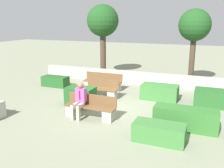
{
  "coord_description": "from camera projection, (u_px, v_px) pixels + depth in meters",
  "views": [
    {
      "loc": [
        3.89,
        -9.26,
        3.6
      ],
      "look_at": [
        -0.07,
        0.5,
        0.9
      ],
      "focal_mm": 40.0,
      "sensor_mm": 36.0,
      "label": 1
    }
  ],
  "objects": [
    {
      "name": "bench_left_side",
      "position": [
        101.0,
        91.0,
        11.87
      ],
      "size": [
        1.63,
        0.48,
        0.86
      ],
      "rotation": [
        0.0,
        0.0,
        0.14
      ],
      "color": "brown",
      "rests_on": "ground_plane"
    },
    {
      "name": "person_seated_man",
      "position": [
        80.0,
        98.0,
        9.35
      ],
      "size": [
        0.38,
        0.64,
        1.36
      ],
      "color": "#B2A893",
      "rests_on": "ground_plane"
    },
    {
      "name": "hedge_block_mid_left",
      "position": [
        81.0,
        96.0,
        10.77
      ],
      "size": [
        1.22,
        0.75,
        0.81
      ],
      "color": "#235623",
      "rests_on": "ground_plane"
    },
    {
      "name": "ground_plane",
      "position": [
        109.0,
        107.0,
        10.62
      ],
      "size": [
        60.0,
        60.0,
        0.0
      ],
      "primitive_type": "plane",
      "color": "gray"
    },
    {
      "name": "tree_center_left",
      "position": [
        195.0,
        27.0,
        13.64
      ],
      "size": [
        1.76,
        1.76,
        4.23
      ],
      "color": "#473828",
      "rests_on": "ground_plane"
    },
    {
      "name": "bench_front",
      "position": [
        90.0,
        109.0,
        9.44
      ],
      "size": [
        1.99,
        0.48,
        0.86
      ],
      "color": "brown",
      "rests_on": "ground_plane"
    },
    {
      "name": "hedge_block_far_left",
      "position": [
        160.0,
        92.0,
        11.62
      ],
      "size": [
        1.67,
        0.86,
        0.69
      ],
      "color": "#3D7A38",
      "rests_on": "ground_plane"
    },
    {
      "name": "tree_leftmost",
      "position": [
        103.0,
        22.0,
        16.0
      ],
      "size": [
        2.04,
        2.04,
        4.6
      ],
      "color": "#473828",
      "rests_on": "ground_plane"
    },
    {
      "name": "bench_right_side",
      "position": [
        103.0,
        83.0,
        13.32
      ],
      "size": [
        2.09,
        0.49,
        0.86
      ],
      "rotation": [
        0.0,
        0.0,
        0.01
      ],
      "color": "brown",
      "rests_on": "ground_plane"
    },
    {
      "name": "hedge_block_near_right",
      "position": [
        185.0,
        119.0,
        8.44
      ],
      "size": [
        2.12,
        0.65,
        0.74
      ],
      "color": "#33702D",
      "rests_on": "ground_plane"
    },
    {
      "name": "hedge_block_near_left",
      "position": [
        55.0,
        81.0,
        13.94
      ],
      "size": [
        1.46,
        0.69,
        0.57
      ],
      "color": "#235623",
      "rests_on": "ground_plane"
    },
    {
      "name": "hedge_block_far_right",
      "position": [
        159.0,
        132.0,
        7.59
      ],
      "size": [
        1.56,
        0.73,
        0.57
      ],
      "color": "#3D7A38",
      "rests_on": "ground_plane"
    },
    {
      "name": "perimeter_wall",
      "position": [
        138.0,
        78.0,
        14.43
      ],
      "size": [
        12.27,
        0.3,
        0.72
      ],
      "color": "#ADA89E",
      "rests_on": "ground_plane"
    },
    {
      "name": "hedge_block_mid_right",
      "position": [
        209.0,
        98.0,
        10.74
      ],
      "size": [
        1.24,
        0.83,
        0.72
      ],
      "color": "#286028",
      "rests_on": "ground_plane"
    }
  ]
}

